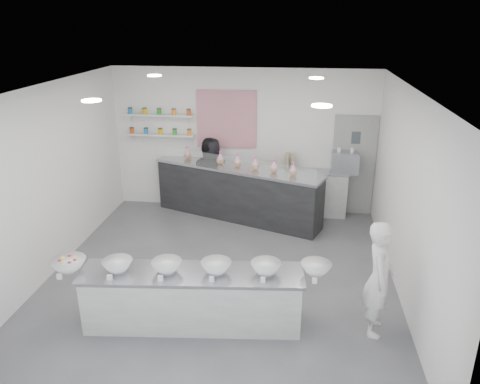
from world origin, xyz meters
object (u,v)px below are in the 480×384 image
object	(u,v)px
prep_counter	(193,298)
espresso_machine	(345,163)
back_bar	(237,193)
espresso_ledge	(315,193)
staff_right	(212,176)
staff_left	(209,176)
woman_prep	(379,279)

from	to	relation	value
prep_counter	espresso_machine	size ratio (longest dim) A/B	5.40
back_bar	espresso_ledge	bearing A→B (deg)	34.02
espresso_machine	staff_right	bearing A→B (deg)	-177.27
staff_left	staff_right	size ratio (longest dim) A/B	1.00
staff_right	staff_left	bearing A→B (deg)	-19.95
prep_counter	espresso_machine	world-z (taller)	espresso_machine
woman_prep	staff_left	world-z (taller)	staff_left
back_bar	prep_counter	bearing A→B (deg)	-71.20
espresso_ledge	woman_prep	size ratio (longest dim) A/B	0.82
prep_counter	staff_right	xyz separation A→B (m)	(-0.46, 3.91, 0.41)
prep_counter	staff_left	distance (m)	3.96
back_bar	staff_right	world-z (taller)	staff_right
espresso_ledge	staff_left	bearing A→B (deg)	-176.68
back_bar	espresso_ledge	distance (m)	1.64
back_bar	staff_right	xyz separation A→B (m)	(-0.58, 0.25, 0.26)
espresso_ledge	espresso_machine	world-z (taller)	espresso_machine
espresso_ledge	staff_left	size ratio (longest dim) A/B	0.79
back_bar	woman_prep	world-z (taller)	woman_prep
back_bar	espresso_ledge	size ratio (longest dim) A/B	2.77
woman_prep	staff_left	bearing A→B (deg)	45.43
prep_counter	staff_left	size ratio (longest dim) A/B	1.81
prep_counter	staff_right	bearing A→B (deg)	91.17
prep_counter	back_bar	xyz separation A→B (m)	(0.12, 3.66, 0.15)
espresso_machine	woman_prep	xyz separation A→B (m)	(0.16, -3.86, -0.38)
staff_left	prep_counter	bearing A→B (deg)	116.33
prep_counter	staff_left	xyz separation A→B (m)	(-0.52, 3.91, 0.41)
prep_counter	staff_left	world-z (taller)	staff_left
prep_counter	back_bar	world-z (taller)	back_bar
back_bar	woman_prep	distance (m)	4.18
prep_counter	espresso_ledge	bearing A→B (deg)	61.44
prep_counter	espresso_ledge	size ratio (longest dim) A/B	2.28
staff_left	staff_right	distance (m)	0.06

